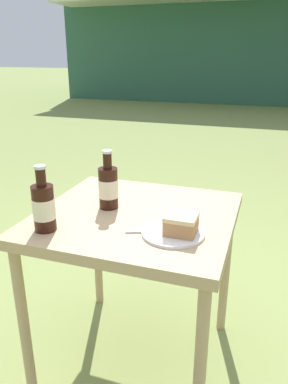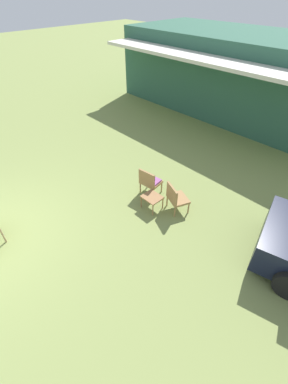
% 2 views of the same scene
% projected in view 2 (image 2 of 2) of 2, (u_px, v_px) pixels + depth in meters
% --- Properties ---
extents(cabin_building, '(10.11, 5.55, 3.04)m').
position_uv_depth(cabin_building, '(241.00, 74.00, 10.94)').
color(cabin_building, '#2D5B47').
rests_on(cabin_building, ground_plane).
extents(wicker_chair_cushioned, '(0.56, 0.50, 0.79)m').
position_uv_depth(wicker_chair_cushioned, '(150.00, 181.00, 6.94)').
color(wicker_chair_cushioned, '#9E7547').
rests_on(wicker_chair_cushioned, ground_plane).
extents(wicker_chair_plain, '(0.64, 0.60, 0.79)m').
position_uv_depth(wicker_chair_plain, '(176.00, 197.00, 6.42)').
color(wicker_chair_plain, '#9E7547').
rests_on(wicker_chair_plain, ground_plane).
extents(garden_side_table, '(0.48, 0.41, 0.38)m').
position_uv_depth(garden_side_table, '(152.00, 198.00, 6.55)').
color(garden_side_table, '#996B42').
rests_on(garden_side_table, ground_plane).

